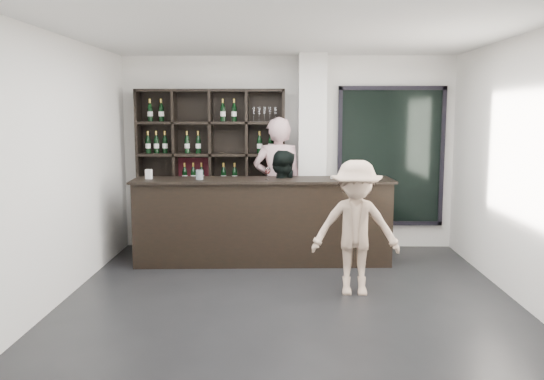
{
  "coord_description": "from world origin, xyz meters",
  "views": [
    {
      "loc": [
        -0.07,
        -6.0,
        2.07
      ],
      "look_at": [
        -0.21,
        1.1,
        1.1
      ],
      "focal_mm": 38.0,
      "sensor_mm": 36.0,
      "label": 1
    }
  ],
  "objects_px": {
    "tasting_counter": "(263,221)",
    "taster_black": "(281,205)",
    "wine_shelf": "(211,170)",
    "customer": "(356,228)",
    "taster_pink": "(278,185)"
  },
  "relations": [
    {
      "from": "customer",
      "to": "taster_black",
      "type": "bearing_deg",
      "value": 120.7
    },
    {
      "from": "wine_shelf",
      "to": "taster_pink",
      "type": "distance_m",
      "value": 1.03
    },
    {
      "from": "tasting_counter",
      "to": "customer",
      "type": "distance_m",
      "value": 1.75
    },
    {
      "from": "wine_shelf",
      "to": "customer",
      "type": "bearing_deg",
      "value": -48.73
    },
    {
      "from": "tasting_counter",
      "to": "customer",
      "type": "bearing_deg",
      "value": -53.16
    },
    {
      "from": "wine_shelf",
      "to": "taster_black",
      "type": "bearing_deg",
      "value": -30.35
    },
    {
      "from": "tasting_counter",
      "to": "taster_black",
      "type": "bearing_deg",
      "value": 36.37
    },
    {
      "from": "taster_black",
      "to": "wine_shelf",
      "type": "bearing_deg",
      "value": -12.42
    },
    {
      "from": "wine_shelf",
      "to": "taster_pink",
      "type": "bearing_deg",
      "value": -9.37
    },
    {
      "from": "tasting_counter",
      "to": "wine_shelf",
      "type": "bearing_deg",
      "value": 132.13
    },
    {
      "from": "wine_shelf",
      "to": "taster_black",
      "type": "distance_m",
      "value": 1.29
    },
    {
      "from": "tasting_counter",
      "to": "taster_black",
      "type": "xyz_separation_m",
      "value": [
        0.25,
        0.2,
        0.19
      ]
    },
    {
      "from": "tasting_counter",
      "to": "taster_pink",
      "type": "distance_m",
      "value": 0.8
    },
    {
      "from": "tasting_counter",
      "to": "taster_pink",
      "type": "relative_size",
      "value": 1.77
    },
    {
      "from": "tasting_counter",
      "to": "customer",
      "type": "height_order",
      "value": "customer"
    }
  ]
}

